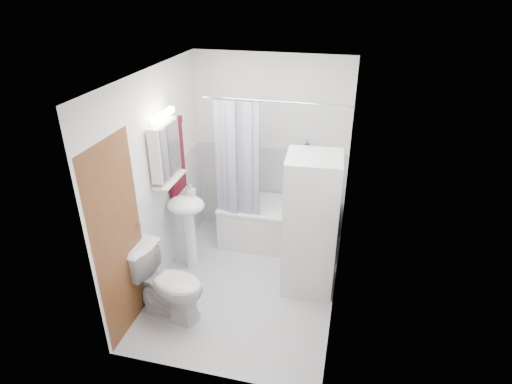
% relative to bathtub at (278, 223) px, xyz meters
% --- Properties ---
extents(floor, '(2.60, 2.60, 0.00)m').
position_rel_bathtub_xyz_m(floor, '(-0.19, -0.92, -0.31)').
color(floor, silver).
rests_on(floor, ground).
extents(room_walls, '(2.60, 2.60, 2.60)m').
position_rel_bathtub_xyz_m(room_walls, '(-0.19, -0.92, 1.18)').
color(room_walls, white).
rests_on(room_walls, ground).
extents(wainscot, '(1.98, 2.58, 2.58)m').
position_rel_bathtub_xyz_m(wainscot, '(-0.19, -0.63, 0.29)').
color(wainscot, white).
rests_on(wainscot, ground).
extents(door, '(0.05, 2.00, 2.00)m').
position_rel_bathtub_xyz_m(door, '(-1.14, -1.47, 0.69)').
color(door, brown).
rests_on(door, ground).
extents(bathtub, '(1.48, 0.70, 0.56)m').
position_rel_bathtub_xyz_m(bathtub, '(0.00, 0.00, 0.00)').
color(bathtub, white).
rests_on(bathtub, ground).
extents(tub_spout, '(0.04, 0.12, 0.04)m').
position_rel_bathtub_xyz_m(tub_spout, '(0.20, 0.33, 0.57)').
color(tub_spout, silver).
rests_on(tub_spout, room_walls).
extents(curtain_rod, '(1.66, 0.02, 0.02)m').
position_rel_bathtub_xyz_m(curtain_rod, '(0.00, -0.29, 1.69)').
color(curtain_rod, silver).
rests_on(curtain_rod, room_walls).
extents(shower_curtain, '(0.55, 0.02, 1.45)m').
position_rel_bathtub_xyz_m(shower_curtain, '(-0.45, -0.29, 0.94)').
color(shower_curtain, '#161344').
rests_on(shower_curtain, curtain_rod).
extents(sink, '(0.44, 0.37, 1.04)m').
position_rel_bathtub_xyz_m(sink, '(-0.94, -0.74, 0.39)').
color(sink, white).
rests_on(sink, ground).
extents(medicine_cabinet, '(0.13, 0.50, 0.71)m').
position_rel_bathtub_xyz_m(medicine_cabinet, '(-1.09, -0.82, 1.25)').
color(medicine_cabinet, white).
rests_on(medicine_cabinet, room_walls).
extents(shelf, '(0.18, 0.54, 0.02)m').
position_rel_bathtub_xyz_m(shelf, '(-1.08, -0.82, 0.89)').
color(shelf, silver).
rests_on(shelf, room_walls).
extents(shower_caddy, '(0.22, 0.06, 0.02)m').
position_rel_bathtub_xyz_m(shower_caddy, '(0.25, 0.32, 0.84)').
color(shower_caddy, silver).
rests_on(shower_caddy, room_walls).
extents(towel, '(0.07, 0.38, 0.91)m').
position_rel_bathtub_xyz_m(towel, '(-1.12, -0.50, 1.04)').
color(towel, maroon).
rests_on(towel, room_walls).
extents(washer_dryer, '(0.61, 0.60, 1.60)m').
position_rel_bathtub_xyz_m(washer_dryer, '(0.49, -0.74, 0.49)').
color(washer_dryer, white).
rests_on(washer_dryer, ground).
extents(toilet, '(0.85, 0.57, 0.77)m').
position_rel_bathtub_xyz_m(toilet, '(-0.84, -1.56, 0.07)').
color(toilet, white).
rests_on(toilet, ground).
extents(soap_pump, '(0.08, 0.17, 0.08)m').
position_rel_bathtub_xyz_m(soap_pump, '(-0.90, -0.67, 0.64)').
color(soap_pump, gray).
rests_on(soap_pump, sink).
extents(shelf_bottle, '(0.07, 0.18, 0.07)m').
position_rel_bathtub_xyz_m(shelf_bottle, '(-1.08, -0.97, 0.94)').
color(shelf_bottle, gray).
rests_on(shelf_bottle, shelf).
extents(shelf_cup, '(0.10, 0.09, 0.10)m').
position_rel_bathtub_xyz_m(shelf_cup, '(-1.08, -0.70, 0.95)').
color(shelf_cup, gray).
rests_on(shelf_cup, shelf).
extents(shampoo_a, '(0.13, 0.17, 0.13)m').
position_rel_bathtub_xyz_m(shampoo_a, '(0.16, 0.32, 0.92)').
color(shampoo_a, gray).
rests_on(shampoo_a, shower_caddy).
extents(shampoo_b, '(0.08, 0.21, 0.08)m').
position_rel_bathtub_xyz_m(shampoo_b, '(0.28, 0.32, 0.89)').
color(shampoo_b, '#2941A4').
rests_on(shampoo_b, shower_caddy).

